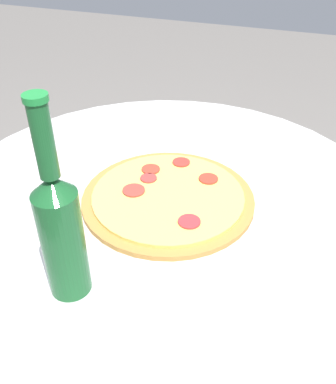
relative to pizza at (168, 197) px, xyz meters
The scene contains 3 objects.
table 0.17m from the pizza, 150.14° to the right, with size 0.89×0.89×0.72m.
pizza is the anchor object (origin of this frame).
beer_bottle 0.28m from the pizza, 14.01° to the right, with size 0.06×0.06×0.30m.
Camera 1 is at (0.63, 0.23, 1.21)m, focal length 40.00 mm.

